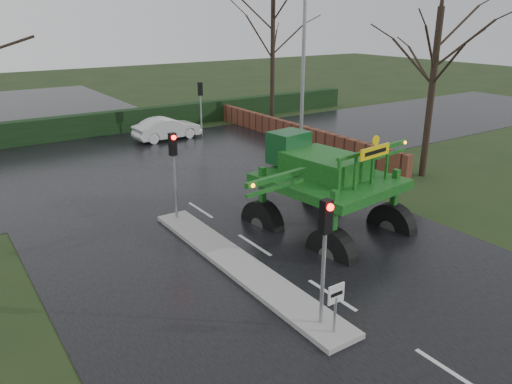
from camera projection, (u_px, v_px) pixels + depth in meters
ground at (332, 296)px, 14.34m from camera, size 140.00×140.00×0.00m
road_main at (179, 197)px, 22.15m from camera, size 14.00×80.00×0.02m
road_cross at (130, 165)px, 26.83m from camera, size 80.00×12.00×0.02m
median_island at (238, 264)px, 15.97m from camera, size 1.20×10.00×0.16m
hedge_row at (85, 126)px, 32.83m from camera, size 44.00×0.90×1.50m
brick_wall at (286, 130)px, 32.17m from camera, size 0.40×20.00×1.20m
keep_left_sign at (336, 301)px, 12.13m from camera, size 0.50×0.07×1.35m
traffic_signal_near at (325, 236)px, 12.00m from camera, size 0.26×0.33×3.52m
traffic_signal_mid at (173, 158)px, 18.64m from camera, size 0.26×0.33×3.52m
traffic_signal_far at (200, 97)px, 32.53m from camera, size 0.26×0.33×3.52m
street_light_right at (299, 48)px, 26.03m from camera, size 3.85×0.30×10.00m
tree_right_near at (434, 70)px, 23.35m from camera, size 5.60×5.60×9.64m
tree_right_far at (273, 32)px, 35.42m from camera, size 7.00×7.00×12.05m
crop_sprayer at (330, 189)px, 16.16m from camera, size 8.62×5.86×4.84m
white_sedan at (168, 140)px, 32.34m from camera, size 4.41×1.77×1.43m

